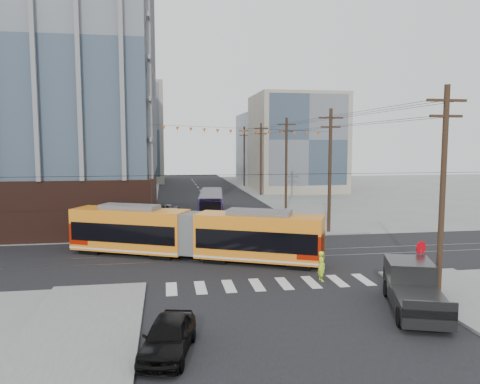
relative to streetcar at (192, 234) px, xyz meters
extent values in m
plane|color=slate|center=(4.06, -3.72, -1.74)|extent=(160.00, 160.00, 0.00)
cube|color=#381E16|center=(-17.94, 19.28, 12.56)|extent=(30.00, 25.00, 28.60)
cube|color=#8C99A5|center=(-12.94, 48.28, 7.26)|extent=(18.00, 16.00, 18.00)
cube|color=gray|center=(20.06, 44.28, 6.26)|extent=(14.00, 14.00, 16.00)
cube|color=gray|center=(-9.94, 68.28, 8.26)|extent=(16.00, 18.00, 20.00)
cube|color=#8C99A5|center=(22.06, 64.28, 5.26)|extent=(16.00, 16.00, 14.00)
cylinder|color=black|center=(12.56, -9.72, 3.76)|extent=(0.30, 0.30, 11.00)
cylinder|color=black|center=(12.56, 52.28, 3.76)|extent=(0.30, 0.30, 11.00)
imported|color=black|center=(-1.77, -14.77, -1.02)|extent=(2.60, 4.50, 1.44)
imported|color=#8C8F9D|center=(-1.05, 7.87, -0.96)|extent=(3.17, 5.02, 1.56)
imported|color=silver|center=(-1.37, 15.94, -1.03)|extent=(3.71, 5.25, 1.41)
imported|color=#464851|center=(-1.48, 20.54, -1.15)|extent=(2.89, 4.53, 1.16)
imported|color=#C3F524|center=(7.14, -6.54, -0.85)|extent=(0.47, 0.68, 1.77)
cube|color=gray|center=(12.36, 10.65, -1.31)|extent=(2.63, 4.29, 0.85)
camera|label=1|loc=(-1.78, -32.04, 6.29)|focal=35.00mm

